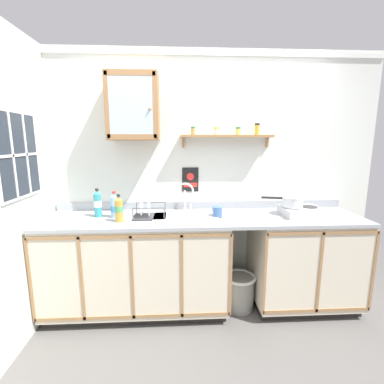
{
  "coord_description": "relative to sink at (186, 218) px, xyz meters",
  "views": [
    {
      "loc": [
        -0.25,
        -2.13,
        1.63
      ],
      "look_at": [
        -0.11,
        0.45,
        1.14
      ],
      "focal_mm": 25.37,
      "sensor_mm": 36.0,
      "label": 1
    }
  ],
  "objects": [
    {
      "name": "lower_cabinet_run_right",
      "position": [
        1.17,
        -0.04,
        -0.45
      ],
      "size": [
        1.0,
        0.64,
        0.9
      ],
      "color": "black",
      "rests_on": "ground"
    },
    {
      "name": "hot_plate_stove",
      "position": [
        1.11,
        -0.04,
        0.06
      ],
      "size": [
        0.36,
        0.33,
        0.08
      ],
      "color": "silver",
      "rests_on": "countertop"
    },
    {
      "name": "trash_bin",
      "position": [
        0.53,
        -0.08,
        -0.73
      ],
      "size": [
        0.31,
        0.31,
        0.34
      ],
      "color": "gray",
      "rests_on": "ground"
    },
    {
      "name": "countertop",
      "position": [
        0.18,
        -0.04,
        0.01
      ],
      "size": [
        2.96,
        0.66,
        0.03
      ],
      "primitive_type": "cube",
      "color": "#9EA3A8",
      "rests_on": "lower_cabinet_run"
    },
    {
      "name": "bottle_detergent_teal_1",
      "position": [
        -0.82,
        0.01,
        0.15
      ],
      "size": [
        0.07,
        0.07,
        0.27
      ],
      "color": "teal",
      "rests_on": "countertop"
    },
    {
      "name": "bottle_water_blue_0",
      "position": [
        -0.66,
        -0.02,
        0.13
      ],
      "size": [
        0.07,
        0.07,
        0.25
      ],
      "color": "#8CB7E0",
      "rests_on": "countertop"
    },
    {
      "name": "saucepan",
      "position": [
        1.02,
        -0.02,
        0.16
      ],
      "size": [
        0.39,
        0.2,
        0.1
      ],
      "color": "silver",
      "rests_on": "hot_plate_stove"
    },
    {
      "name": "back_wall",
      "position": [
        0.18,
        0.3,
        0.36
      ],
      "size": [
        3.6,
        0.07,
        2.51
      ],
      "color": "silver",
      "rests_on": "ground"
    },
    {
      "name": "backsplash",
      "position": [
        0.18,
        0.27,
        0.06
      ],
      "size": [
        2.96,
        0.02,
        0.08
      ],
      "primitive_type": "cube",
      "color": "#9EA3A8",
      "rests_on": "countertop"
    },
    {
      "name": "bottle_juice_amber_2",
      "position": [
        -0.59,
        -0.16,
        0.14
      ],
      "size": [
        0.07,
        0.07,
        0.24
      ],
      "color": "gold",
      "rests_on": "countertop"
    },
    {
      "name": "sink",
      "position": [
        0.0,
        0.0,
        0.0
      ],
      "size": [
        0.59,
        0.45,
        0.43
      ],
      "color": "silver",
      "rests_on": "countertop"
    },
    {
      "name": "dish_rack",
      "position": [
        -0.35,
        -0.03,
        0.06
      ],
      "size": [
        0.3,
        0.24,
        0.16
      ],
      "color": "#333338",
      "rests_on": "countertop"
    },
    {
      "name": "wall_cabinet",
      "position": [
        -0.48,
        0.15,
        1.03
      ],
      "size": [
        0.47,
        0.28,
        0.61
      ],
      "color": "#996B42"
    },
    {
      "name": "window",
      "position": [
        -1.32,
        -0.28,
        0.62
      ],
      "size": [
        0.03,
        0.56,
        0.68
      ],
      "color": "#262D38"
    },
    {
      "name": "spice_shelf",
      "position": [
        0.42,
        0.21,
        0.78
      ],
      "size": [
        0.91,
        0.14,
        0.23
      ],
      "color": "#996B42"
    },
    {
      "name": "floor",
      "position": [
        0.18,
        -0.36,
        -0.91
      ],
      "size": [
        6.0,
        6.0,
        0.0
      ],
      "primitive_type": "plane",
      "color": "#565451",
      "rests_on": "ground"
    },
    {
      "name": "warning_sign",
      "position": [
        0.06,
        0.27,
        0.33
      ],
      "size": [
        0.17,
        0.01,
        0.25
      ],
      "color": "black"
    },
    {
      "name": "lower_cabinet_run",
      "position": [
        -0.46,
        -0.04,
        -0.45
      ],
      "size": [
        1.7,
        0.64,
        0.9
      ],
      "color": "black",
      "rests_on": "ground"
    },
    {
      "name": "mug",
      "position": [
        0.29,
        -0.06,
        0.07
      ],
      "size": [
        0.09,
        0.13,
        0.1
      ],
      "color": "#3F6699",
      "rests_on": "countertop"
    }
  ]
}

